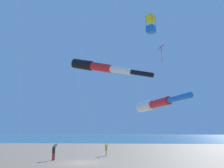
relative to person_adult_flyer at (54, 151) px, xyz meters
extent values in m
plane|color=#756654|center=(-1.88, -3.96, -1.08)|extent=(600.00, 600.00, 0.00)
cube|color=#285B7A|center=(163.12, -3.96, -1.07)|extent=(240.00, 600.00, 0.01)
cube|color=#B72833|center=(-0.01, 0.01, -0.66)|extent=(0.36, 0.33, 0.84)
cylinder|color=#232328|center=(-0.01, 0.01, 0.11)|extent=(0.54, 0.54, 0.69)
sphere|color=brown|center=(-0.01, 0.01, 0.59)|extent=(0.26, 0.26, 0.26)
cylinder|color=#232328|center=(0.23, 0.04, 0.64)|extent=(0.40, 0.33, 0.53)
cylinder|color=#232328|center=(0.03, -0.23, 0.64)|extent=(0.40, 0.33, 0.53)
cube|color=silver|center=(5.93, -5.90, -0.69)|extent=(0.33, 0.22, 0.77)
cylinder|color=gold|center=(5.93, -5.90, 0.01)|extent=(0.42, 0.42, 0.64)
sphere|color=beige|center=(5.93, -5.90, 0.45)|extent=(0.24, 0.24, 0.24)
cylinder|color=gold|center=(5.82, -6.09, 0.49)|extent=(0.40, 0.18, 0.48)
cylinder|color=gold|center=(5.75, -5.79, 0.49)|extent=(0.40, 0.18, 0.48)
cylinder|color=black|center=(-14.72, -6.56, 6.66)|extent=(1.05, 1.60, 0.94)
cylinder|color=red|center=(-15.13, -7.82, 6.32)|extent=(0.94, 1.53, 0.83)
cylinder|color=white|center=(-15.55, -9.08, 5.99)|extent=(0.82, 1.47, 0.72)
cylinder|color=black|center=(-15.96, -10.33, 5.65)|extent=(0.70, 1.41, 0.61)
cylinder|color=white|center=(-9.58, -6.24, 2.80)|extent=(9.87, 0.61, 7.75)
cylinder|color=white|center=(-5.89, 2.23, 7.94)|extent=(6.79, 1.26, 18.02)
cube|color=yellow|center=(-5.52, -11.95, 14.47)|extent=(1.07, 1.07, 0.78)
cube|color=blue|center=(-5.52, -11.95, 13.23)|extent=(1.07, 1.07, 0.78)
cylinder|color=black|center=(-5.41, -12.48, 13.85)|extent=(0.02, 0.02, 2.02)
cylinder|color=black|center=(-4.99, -11.83, 13.85)|extent=(0.02, 0.02, 2.02)
cylinder|color=black|center=(-6.06, -12.06, 13.85)|extent=(0.02, 0.02, 2.02)
cylinder|color=black|center=(-5.64, -11.41, 13.85)|extent=(0.02, 0.02, 2.02)
cylinder|color=white|center=(-1.27, -9.95, 5.88)|extent=(8.51, 4.01, 13.92)
cylinder|color=white|center=(-9.55, -10.92, 4.46)|extent=(2.60, 1.65, 0.82)
cylinder|color=red|center=(-11.86, -11.81, 4.46)|extent=(2.52, 1.44, 0.59)
cylinder|color=blue|center=(-14.17, -12.71, 4.47)|extent=(2.44, 1.23, 0.37)
cylinder|color=white|center=(-5.36, -7.78, 1.59)|extent=(6.08, 5.40, 5.34)
cylinder|color=white|center=(-7.97, -6.80, 7.40)|extent=(7.99, 4.85, 16.95)
cylinder|color=white|center=(-3.30, -3.73, 9.13)|extent=(11.77, 4.32, 20.41)
pyramid|color=#EF4C93|center=(0.65, -13.75, 13.55)|extent=(1.74, 1.40, 0.75)
cylinder|color=black|center=(0.67, -13.81, 13.48)|extent=(0.43, 1.02, 0.86)
cylinder|color=#EF4C93|center=(0.64, -13.84, 13.07)|extent=(0.21, 0.21, 0.70)
cylinder|color=yellow|center=(0.59, -13.84, 12.38)|extent=(0.19, 0.20, 0.69)
cylinder|color=#EF4C93|center=(0.55, -13.83, 11.70)|extent=(0.18, 0.17, 0.69)
cylinder|color=white|center=(0.34, -9.23, 6.18)|extent=(0.68, 9.15, 14.50)
camera|label=1|loc=(-28.95, -9.67, 2.34)|focal=36.96mm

